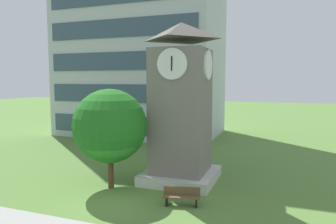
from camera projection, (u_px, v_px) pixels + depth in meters
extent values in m
plane|color=#567F38|center=(111.00, 200.00, 15.94)|extent=(160.00, 160.00, 0.00)
cube|color=#B7BCC6|center=(141.00, 21.00, 35.25)|extent=(17.39, 10.32, 25.60)
cube|color=#384C60|center=(120.00, 125.00, 31.49)|extent=(16.00, 0.10, 1.80)
cube|color=#384C60|center=(120.00, 93.00, 31.17)|extent=(16.00, 0.10, 1.80)
cube|color=#384C60|center=(119.00, 61.00, 30.85)|extent=(16.00, 0.10, 1.80)
cube|color=#384C60|center=(119.00, 28.00, 30.54)|extent=(16.00, 0.10, 1.80)
cube|color=slate|center=(181.00, 116.00, 18.65)|extent=(3.10, 3.10, 7.90)
cube|color=beige|center=(181.00, 175.00, 19.01)|extent=(4.19, 4.19, 0.60)
pyramid|color=#5D5751|center=(181.00, 31.00, 18.16)|extent=(3.41, 3.41, 1.01)
cylinder|color=white|center=(172.00, 64.00, 16.85)|extent=(1.71, 0.12, 1.71)
cylinder|color=white|center=(208.00, 65.00, 17.80)|extent=(0.12, 1.71, 1.71)
cube|color=black|center=(172.00, 61.00, 16.77)|extent=(0.08, 0.07, 0.51)
cube|color=black|center=(172.00, 64.00, 16.77)|extent=(0.06, 0.06, 0.77)
cube|color=brown|center=(181.00, 197.00, 15.10)|extent=(1.86, 0.86, 0.06)
cube|color=brown|center=(182.00, 191.00, 15.29)|extent=(1.77, 0.44, 0.40)
cube|color=black|center=(167.00, 201.00, 15.21)|extent=(0.17, 0.44, 0.45)
cube|color=black|center=(196.00, 202.00, 15.02)|extent=(0.17, 0.44, 0.45)
cylinder|color=#513823|center=(111.00, 170.00, 17.63)|extent=(0.32, 0.32, 2.10)
sphere|color=#21711F|center=(110.00, 126.00, 17.38)|extent=(4.13, 4.13, 4.13)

